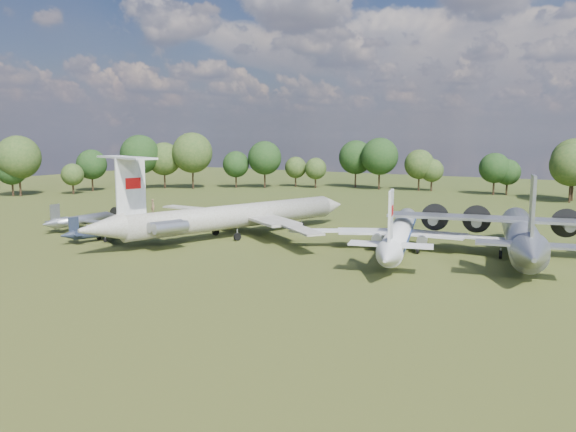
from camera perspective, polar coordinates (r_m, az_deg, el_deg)
The scene contains 7 objects.
ground at distance 83.34m, azimuth -3.95°, elevation -2.59°, with size 300.00×300.00×0.00m, color #254216.
il62_airliner at distance 87.14m, azimuth -5.25°, elevation -0.46°, with size 39.28×51.07×5.01m, color #B8B7B3, non-canonical shape.
tu104_jet at distance 77.07m, azimuth 11.28°, elevation -2.07°, with size 30.65×40.87×4.09m, color silver, non-canonical shape.
an12_transport at distance 77.23m, azimuth 22.61°, elevation -2.19°, with size 33.95×37.94×4.99m, color #A9ACB2, non-canonical shape.
small_prop_west at distance 87.86m, azimuth -18.22°, elevation -1.77°, with size 9.88×13.47×1.98m, color #151D30, non-canonical shape.
small_prop_northwest at distance 100.05m, azimuth -20.16°, elevation -0.58°, with size 11.81×16.10×2.36m, color #A4A6AC, non-canonical shape.
person_on_il62 at distance 79.50m, azimuth -13.56°, elevation 1.01°, with size 0.68×0.45×1.88m, color olive.
Camera 1 is at (47.40, -66.76, 15.56)m, focal length 35.00 mm.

